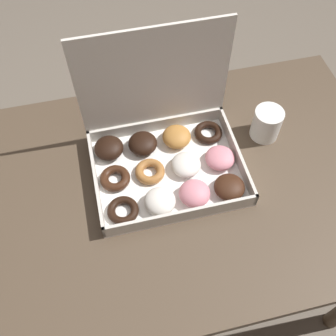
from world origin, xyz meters
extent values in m
plane|color=#6B6054|center=(0.00, 0.00, 0.00)|extent=(8.00, 8.00, 0.00)
cube|color=#4C3D2D|center=(0.00, 0.00, 0.70)|extent=(1.17, 0.76, 0.03)
cylinder|color=#4C3D2D|center=(-0.54, 0.33, 0.34)|extent=(0.06, 0.06, 0.68)
cylinder|color=#4C3D2D|center=(0.54, 0.33, 0.34)|extent=(0.06, 0.06, 0.68)
cube|color=white|center=(-0.02, 0.04, 0.72)|extent=(0.39, 0.30, 0.01)
cube|color=beige|center=(-0.02, -0.11, 0.74)|extent=(0.39, 0.01, 0.04)
cube|color=beige|center=(-0.02, 0.19, 0.74)|extent=(0.39, 0.01, 0.04)
cube|color=beige|center=(-0.22, 0.04, 0.74)|extent=(0.01, 0.30, 0.04)
cube|color=beige|center=(0.17, 0.04, 0.74)|extent=(0.01, 0.30, 0.04)
cube|color=beige|center=(-0.02, 0.20, 0.92)|extent=(0.39, 0.01, 0.31)
torus|color=black|center=(-0.16, -0.05, 0.73)|extent=(0.08, 0.08, 0.02)
ellipsoid|color=white|center=(-0.07, -0.06, 0.74)|extent=(0.08, 0.08, 0.05)
ellipsoid|color=pink|center=(0.02, -0.05, 0.74)|extent=(0.08, 0.08, 0.05)
ellipsoid|color=#381E11|center=(0.12, -0.06, 0.74)|extent=(0.08, 0.08, 0.04)
torus|color=#381E11|center=(-0.17, 0.04, 0.73)|extent=(0.08, 0.08, 0.02)
torus|color=#9E6633|center=(-0.07, 0.04, 0.73)|extent=(0.08, 0.08, 0.02)
ellipsoid|color=white|center=(0.02, 0.04, 0.74)|extent=(0.08, 0.08, 0.04)
ellipsoid|color=pink|center=(0.12, 0.04, 0.74)|extent=(0.08, 0.08, 0.04)
ellipsoid|color=black|center=(-0.17, 0.14, 0.74)|extent=(0.08, 0.08, 0.05)
ellipsoid|color=black|center=(-0.08, 0.13, 0.74)|extent=(0.08, 0.08, 0.04)
ellipsoid|color=#B77A38|center=(0.02, 0.13, 0.74)|extent=(0.08, 0.08, 0.04)
torus|color=black|center=(0.12, 0.14, 0.73)|extent=(0.08, 0.08, 0.02)
cylinder|color=white|center=(0.28, 0.11, 0.76)|extent=(0.08, 0.08, 0.09)
cylinder|color=black|center=(0.28, 0.11, 0.80)|extent=(0.07, 0.07, 0.01)
camera|label=1|loc=(-0.16, -0.52, 1.62)|focal=42.00mm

